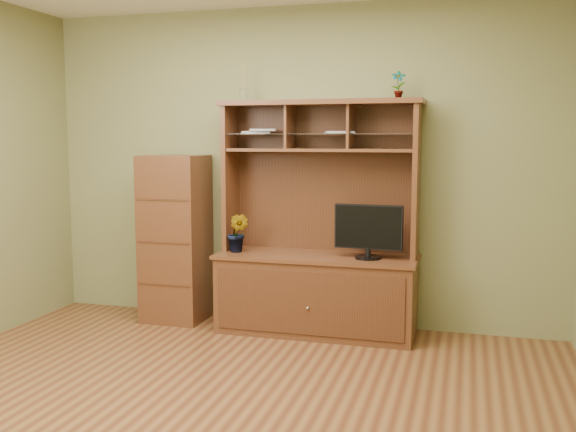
% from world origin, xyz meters
% --- Properties ---
extents(room, '(4.54, 4.04, 2.74)m').
position_xyz_m(room, '(0.00, 0.00, 1.35)').
color(room, '#532B17').
rests_on(room, ground).
extents(media_hutch, '(1.66, 0.61, 1.90)m').
position_xyz_m(media_hutch, '(0.25, 1.73, 0.52)').
color(media_hutch, '#432613').
rests_on(media_hutch, room).
extents(monitor, '(0.54, 0.21, 0.43)m').
position_xyz_m(monitor, '(0.68, 1.65, 0.88)').
color(monitor, black).
rests_on(monitor, media_hutch).
extents(orchid_plant, '(0.20, 0.17, 0.33)m').
position_xyz_m(orchid_plant, '(-0.41, 1.65, 0.81)').
color(orchid_plant, '#295B1F').
rests_on(orchid_plant, media_hutch).
extents(top_plant, '(0.12, 0.09, 0.22)m').
position_xyz_m(top_plant, '(0.87, 1.80, 2.01)').
color(top_plant, '#3D6724').
rests_on(top_plant, media_hutch).
extents(reed_diffuser, '(0.06, 0.06, 0.31)m').
position_xyz_m(reed_diffuser, '(-0.41, 1.80, 2.02)').
color(reed_diffuser, silver).
rests_on(reed_diffuser, media_hutch).
extents(magazines, '(0.99, 0.25, 0.04)m').
position_xyz_m(magazines, '(-0.05, 1.81, 1.65)').
color(magazines, '#9D9DA1').
rests_on(magazines, media_hutch).
extents(side_cabinet, '(0.52, 0.47, 1.45)m').
position_xyz_m(side_cabinet, '(-1.03, 1.75, 0.72)').
color(side_cabinet, '#432613').
rests_on(side_cabinet, room).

